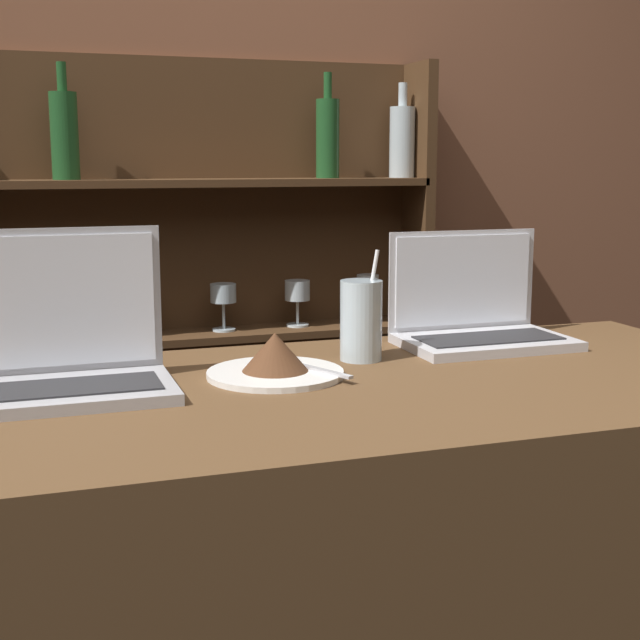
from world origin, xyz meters
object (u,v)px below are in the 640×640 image
at_px(cake_plate, 275,361).
at_px(water_glass, 361,320).
at_px(laptop_far, 477,319).
at_px(laptop_near, 70,354).

distance_m(cake_plate, water_glass, 0.20).
bearing_deg(laptop_far, water_glass, -166.48).
relative_size(laptop_near, cake_plate, 1.33).
distance_m(laptop_near, water_glass, 0.51).
relative_size(laptop_near, laptop_far, 0.95).
bearing_deg(water_glass, laptop_far, 13.52).
bearing_deg(water_glass, cake_plate, -157.93).
height_order(laptop_far, cake_plate, laptop_far).
distance_m(laptop_far, water_glass, 0.28).
height_order(laptop_near, laptop_far, laptop_near).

